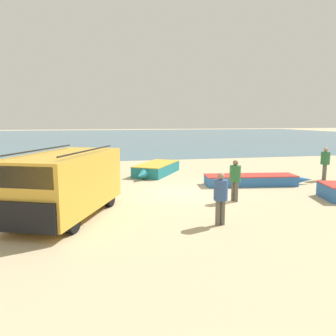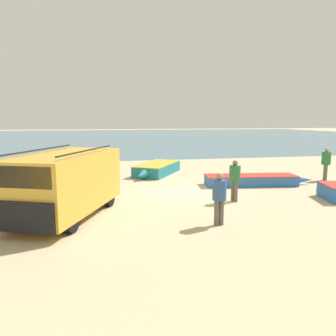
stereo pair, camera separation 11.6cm
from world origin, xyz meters
TOP-DOWN VIEW (x-y plane):
  - ground_plane at (0.00, 0.00)m, footprint 200.00×200.00m
  - sea_water at (0.00, 52.00)m, footprint 120.00×80.00m
  - parked_van at (-4.78, -2.68)m, footprint 3.82×5.33m
  - fishing_rowboat_1 at (3.86, 0.98)m, footprint 5.51×1.82m
  - fishing_rowboat_2 at (-0.36, 5.18)m, footprint 3.41×4.59m
  - fishing_rowboat_3 at (-8.39, 3.77)m, footprint 3.19×4.39m
  - fisherman_0 at (8.23, 1.46)m, footprint 0.46×0.46m
  - fisherman_1 at (1.59, -1.90)m, footprint 0.44×0.44m
  - fisherman_2 at (-0.06, -4.59)m, footprint 0.43×0.43m

SIDE VIEW (x-z plane):
  - ground_plane at x=0.00m, z-range 0.00..0.00m
  - sea_water at x=0.00m, z-range 0.00..0.01m
  - fishing_rowboat_1 at x=3.86m, z-range 0.00..0.51m
  - fishing_rowboat_2 at x=-0.36m, z-range 0.00..0.65m
  - fishing_rowboat_3 at x=-8.39m, z-range 0.00..0.66m
  - fisherman_2 at x=-0.06m, z-range 0.16..1.80m
  - fisherman_1 at x=1.59m, z-range 0.16..1.83m
  - fisherman_0 at x=8.23m, z-range 0.17..1.94m
  - parked_van at x=-4.78m, z-range 0.05..2.32m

